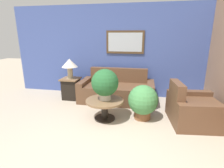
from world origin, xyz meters
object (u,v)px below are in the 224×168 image
Objects in this scene: armchair at (193,110)px; potted_plant_on_table at (105,83)px; side_table at (71,88)px; potted_plant_floor at (143,101)px; table_lamp at (70,64)px; couch_main at (117,91)px; coffee_table at (105,105)px.

armchair is 1.70× the size of potted_plant_on_table.
potted_plant_floor reaches higher than side_table.
table_lamp reaches higher than side_table.
couch_main reaches higher than side_table.
armchair is at bearing -15.76° from side_table.
potted_plant_floor is at bearing 12.63° from coffee_table.
couch_main is 1.21m from potted_plant_floor.
couch_main is 2.65× the size of potted_plant_floor.
potted_plant_floor is at bearing -23.43° from side_table.
side_table is (-1.23, 1.06, -0.01)m from coffee_table.
coffee_table is (-1.83, -0.20, 0.04)m from armchair.
couch_main is 1.79× the size of armchair.
side_table is at bearing 140.25° from potted_plant_on_table.
table_lamp reaches higher than coffee_table.
table_lamp reaches higher than potted_plant_on_table.
potted_plant_floor is at bearing 10.44° from potted_plant_on_table.
table_lamp reaches higher than armchair.
side_table is at bearing 63.43° from table_lamp.
side_table is at bearing 67.72° from armchair.
potted_plant_floor reaches higher than coffee_table.
couch_main is 1.14m from coffee_table.
armchair is at bearing -28.06° from couch_main.
potted_plant_on_table is at bearing 88.57° from armchair.
potted_plant_floor is (2.03, -0.88, -0.59)m from table_lamp.
coffee_table is at bearing -40.74° from side_table.
side_table is at bearing 156.57° from potted_plant_floor.
coffee_table is 1.47× the size of table_lamp.
table_lamp is (-1.30, -0.08, 0.70)m from couch_main.
potted_plant_on_table is at bearing -93.33° from couch_main.
armchair is 3.18m from side_table.
table_lamp reaches higher than potted_plant_floor.
armchair reaches higher than coffee_table.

